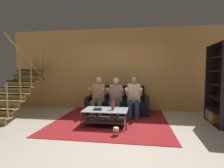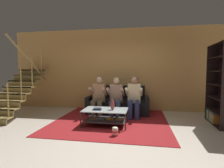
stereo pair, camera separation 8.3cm
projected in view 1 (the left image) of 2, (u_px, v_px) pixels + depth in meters
The scene contains 13 objects.
ground at pixel (113, 132), 3.97m from camera, with size 16.80×16.80×0.00m, color beige.
back_partition at pixel (123, 69), 6.29m from camera, with size 8.40×0.12×2.90m, color tan.
staircase_run at pixel (16, 89), 5.40m from camera, with size 1.01×2.09×2.37m.
couch at pixel (118, 104), 5.86m from camera, with size 2.01×0.93×0.88m.
person_seated_left at pixel (98, 95), 5.37m from camera, with size 0.50×0.58×1.21m.
person_seated_middle at pixel (116, 95), 5.29m from camera, with size 0.50×0.58×1.20m.
person_seated_right at pixel (134, 95), 5.21m from camera, with size 0.50×0.58×1.22m.
coffee_table at pixel (106, 115), 4.46m from camera, with size 1.12×0.70×0.41m.
area_rug at pixel (112, 119), 5.05m from camera, with size 3.09×3.39×0.01m.
vase at pixel (113, 105), 4.42m from camera, with size 0.12×0.12×0.25m.
book_stack at pixel (98, 109), 4.40m from camera, with size 0.22×0.18×0.05m.
bookshelf at pixel (220, 92), 4.58m from camera, with size 0.39×1.15×2.09m.
popcorn_tub at pixel (116, 131), 3.73m from camera, with size 0.13×0.13×0.20m.
Camera 1 is at (0.55, -3.85, 1.38)m, focal length 28.00 mm.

